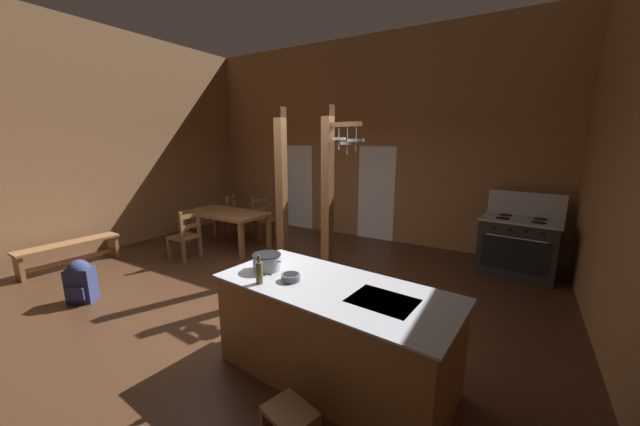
% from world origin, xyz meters
% --- Properties ---
extents(ground_plane, '(8.68, 7.92, 0.10)m').
position_xyz_m(ground_plane, '(0.00, 0.00, -0.05)').
color(ground_plane, '#422819').
extents(wall_back, '(8.68, 0.14, 4.30)m').
position_xyz_m(wall_back, '(0.00, 3.63, 2.15)').
color(wall_back, '#93663F').
rests_on(wall_back, ground_plane).
extents(wall_left, '(0.14, 7.92, 4.30)m').
position_xyz_m(wall_left, '(-4.01, 0.00, 2.15)').
color(wall_left, '#93663F').
rests_on(wall_left, ground_plane).
extents(glazed_door_back_left, '(1.00, 0.01, 2.05)m').
position_xyz_m(glazed_door_back_left, '(-1.77, 3.56, 1.02)').
color(glazed_door_back_left, white).
rests_on(glazed_door_back_left, ground_plane).
extents(glazed_panel_back_right, '(0.84, 0.01, 2.05)m').
position_xyz_m(glazed_panel_back_right, '(0.39, 3.56, 1.02)').
color(glazed_panel_back_right, white).
rests_on(glazed_panel_back_right, ground_plane).
extents(kitchen_island, '(2.24, 1.16, 0.90)m').
position_xyz_m(kitchen_island, '(1.76, -0.92, 0.45)').
color(kitchen_island, olive).
rests_on(kitchen_island, ground_plane).
extents(stove_range, '(1.22, 0.92, 1.32)m').
position_xyz_m(stove_range, '(3.17, 2.84, 0.48)').
color(stove_range, black).
rests_on(stove_range, ground_plane).
extents(support_post_with_pot_rack, '(0.65, 0.24, 2.65)m').
position_xyz_m(support_post_with_pot_rack, '(0.70, 0.90, 1.45)').
color(support_post_with_pot_rack, brown).
rests_on(support_post_with_pot_rack, ground_plane).
extents(support_post_center, '(0.14, 0.14, 2.65)m').
position_xyz_m(support_post_center, '(-0.11, 0.81, 1.33)').
color(support_post_center, brown).
rests_on(support_post_center, ground_plane).
extents(step_stool, '(0.42, 0.37, 0.30)m').
position_xyz_m(step_stool, '(1.85, -1.73, 0.18)').
color(step_stool, brown).
rests_on(step_stool, ground_plane).
extents(dining_table, '(1.72, 0.93, 0.74)m').
position_xyz_m(dining_table, '(-2.02, 1.43, 0.65)').
color(dining_table, olive).
rests_on(dining_table, ground_plane).
extents(ladderback_chair_near_window, '(0.59, 0.59, 0.95)m').
position_xyz_m(ladderback_chair_near_window, '(-1.83, 2.36, 0.45)').
color(ladderback_chair_near_window, brown).
rests_on(ladderback_chair_near_window, ground_plane).
extents(ladderback_chair_by_post, '(0.46, 0.46, 0.95)m').
position_xyz_m(ladderback_chair_by_post, '(-2.08, 0.48, 0.45)').
color(ladderback_chair_by_post, brown).
rests_on(ladderback_chair_by_post, ground_plane).
extents(ladderback_chair_at_table_end, '(0.57, 0.57, 0.95)m').
position_xyz_m(ladderback_chair_at_table_end, '(-2.49, 2.21, 0.45)').
color(ladderback_chair_at_table_end, brown).
rests_on(ladderback_chair_at_table_end, ground_plane).
extents(bench_along_left_wall, '(0.44, 1.54, 0.44)m').
position_xyz_m(bench_along_left_wall, '(-3.51, -0.80, 0.31)').
color(bench_along_left_wall, olive).
rests_on(bench_along_left_wall, ground_plane).
extents(backpack, '(0.39, 0.38, 0.60)m').
position_xyz_m(backpack, '(-1.91, -1.36, 0.31)').
color(backpack, navy).
rests_on(backpack, ground_plane).
extents(stockpot_on_counter, '(0.35, 0.28, 0.16)m').
position_xyz_m(stockpot_on_counter, '(1.00, -0.92, 0.98)').
color(stockpot_on_counter, '#A8AAB2').
rests_on(stockpot_on_counter, kitchen_island).
extents(mixing_bowl_on_counter, '(0.18, 0.18, 0.06)m').
position_xyz_m(mixing_bowl_on_counter, '(1.36, -1.02, 0.94)').
color(mixing_bowl_on_counter, slate).
rests_on(mixing_bowl_on_counter, kitchen_island).
extents(bottle_tall_on_counter, '(0.06, 0.06, 0.27)m').
position_xyz_m(bottle_tall_on_counter, '(1.16, -1.21, 1.01)').
color(bottle_tall_on_counter, brown).
rests_on(bottle_tall_on_counter, kitchen_island).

